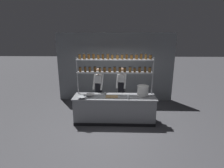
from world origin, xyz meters
TOP-DOWN VIEW (x-y plane):
  - ground_plane at (0.00, 0.00)m, footprint 40.00×40.00m
  - back_wall at (0.00, 2.18)m, footprint 5.16×0.12m
  - prep_counter at (0.00, -0.00)m, footprint 2.76×0.76m
  - spice_shelf_unit at (0.01, 0.33)m, footprint 2.65×0.28m
  - chef_left at (-0.59, 0.60)m, footprint 0.41×0.34m
  - chef_center at (0.25, 0.82)m, footprint 0.40×0.33m
  - container_stack at (0.95, 0.05)m, footprint 0.38×0.38m
  - cutting_board at (-0.09, -0.07)m, footprint 0.40×0.26m
  - prep_bowl_near_left at (-0.81, -0.03)m, footprint 0.29×0.29m
  - prep_bowl_center_front at (-1.04, -0.27)m, footprint 0.28×0.28m
  - serving_cup_front at (0.43, -0.23)m, footprint 0.08×0.08m
  - serving_cup_by_board at (-0.32, 0.15)m, footprint 0.08×0.08m

SIDE VIEW (x-z plane):
  - ground_plane at x=0.00m, z-range 0.00..0.00m
  - prep_counter at x=0.00m, z-range 0.00..0.92m
  - cutting_board at x=-0.09m, z-range 0.92..0.94m
  - prep_bowl_center_front at x=-1.04m, z-range 0.92..1.00m
  - prep_bowl_near_left at x=-0.81m, z-range 0.92..1.00m
  - serving_cup_by_board at x=-0.32m, z-range 0.92..1.01m
  - serving_cup_front at x=0.43m, z-range 0.92..1.03m
  - chef_center at x=0.25m, z-range 0.14..1.89m
  - chef_left at x=-0.59m, z-range 0.15..1.92m
  - container_stack at x=0.95m, z-range 0.92..1.28m
  - back_wall at x=0.00m, z-range 0.00..3.02m
  - spice_shelf_unit at x=0.01m, z-range 0.71..3.03m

